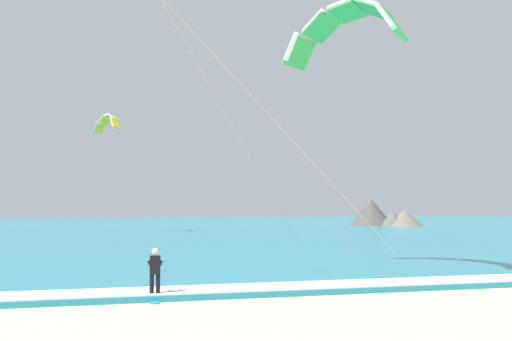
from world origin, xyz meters
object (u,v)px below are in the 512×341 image
Objects in this scene: kitesurfer at (155,271)px; kite_distant at (108,121)px; surfboard at (155,300)px; kite_primary at (343,25)px.

kite_distant is at bearing 93.37° from kitesurfer.
kite_distant is (-2.49, 42.23, 11.18)m from kitesurfer.
surfboard is at bearing -93.99° from kitesurfer.
kite_primary is (8.27, 3.80, 10.03)m from kitesurfer.
kitesurfer is 43.76m from kite_distant.
surfboard is 0.84× the size of kitesurfer.
kite_primary is (8.27, 3.81, 10.94)m from surfboard.
kite_distant is (-2.49, 42.25, 12.10)m from surfboard.
kitesurfer is at bearing 86.01° from surfboard.
surfboard is 0.13× the size of kite_primary.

